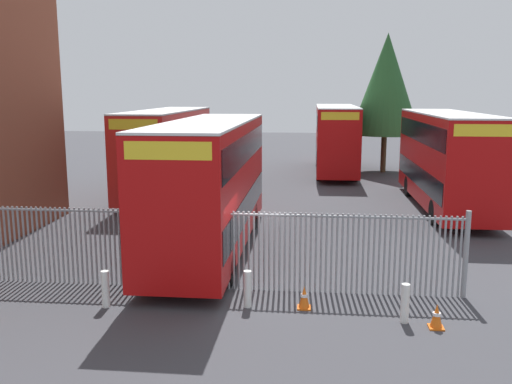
{
  "coord_description": "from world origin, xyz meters",
  "views": [
    {
      "loc": [
        1.89,
        -14.38,
        5.4
      ],
      "look_at": [
        0.0,
        4.0,
        2.0
      ],
      "focal_mm": 38.75,
      "sensor_mm": 36.0,
      "label": 1
    }
  ],
  "objects": [
    {
      "name": "ground_plane",
      "position": [
        0.0,
        8.0,
        0.0
      ],
      "size": [
        100.0,
        100.0,
        0.0
      ],
      "primitive_type": "plane",
      "color": "#3D3D42"
    },
    {
      "name": "palisade_fence",
      "position": [
        -1.04,
        0.0,
        1.18
      ],
      "size": [
        14.09,
        0.14,
        2.35
      ],
      "color": "gray",
      "rests_on": "ground"
    },
    {
      "name": "double_decker_bus_near_gate",
      "position": [
        -1.52,
        3.73,
        2.42
      ],
      "size": [
        2.54,
        10.81,
        4.42
      ],
      "color": "#B70C0C",
      "rests_on": "ground"
    },
    {
      "name": "double_decker_bus_behind_fence_left",
      "position": [
        -5.66,
        13.73,
        2.42
      ],
      "size": [
        2.54,
        10.81,
        4.42
      ],
      "color": "red",
      "rests_on": "ground"
    },
    {
      "name": "double_decker_bus_behind_fence_right",
      "position": [
        7.99,
        11.53,
        2.42
      ],
      "size": [
        2.54,
        10.81,
        4.42
      ],
      "color": "#B70C0C",
      "rests_on": "ground"
    },
    {
      "name": "double_decker_bus_far_back",
      "position": [
        3.4,
        22.48,
        2.42
      ],
      "size": [
        2.54,
        10.81,
        4.42
      ],
      "color": "#B70C0C",
      "rests_on": "ground"
    },
    {
      "name": "bollard_near_left",
      "position": [
        -3.24,
        -1.61,
        0.47
      ],
      "size": [
        0.2,
        0.2,
        0.95
      ],
      "primitive_type": "cylinder",
      "color": "silver",
      "rests_on": "ground"
    },
    {
      "name": "bollard_center_front",
      "position": [
        0.32,
        -1.24,
        0.47
      ],
      "size": [
        0.2,
        0.2,
        0.95
      ],
      "primitive_type": "cylinder",
      "color": "silver",
      "rests_on": "ground"
    },
    {
      "name": "bollard_near_right",
      "position": [
        4.12,
        -1.81,
        0.47
      ],
      "size": [
        0.2,
        0.2,
        0.95
      ],
      "primitive_type": "cylinder",
      "color": "silver",
      "rests_on": "ground"
    },
    {
      "name": "traffic_cone_by_gate",
      "position": [
        1.75,
        -1.19,
        0.29
      ],
      "size": [
        0.34,
        0.34,
        0.59
      ],
      "color": "orange",
      "rests_on": "ground"
    },
    {
      "name": "traffic_cone_near_kerb",
      "position": [
        4.8,
        -2.06,
        0.29
      ],
      "size": [
        0.34,
        0.34,
        0.59
      ],
      "color": "orange",
      "rests_on": "ground"
    },
    {
      "name": "tree_tall_back",
      "position": [
        6.64,
        23.17,
        5.8
      ],
      "size": [
        4.6,
        4.6,
        9.1
      ],
      "color": "#4C3823",
      "rests_on": "ground"
    }
  ]
}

